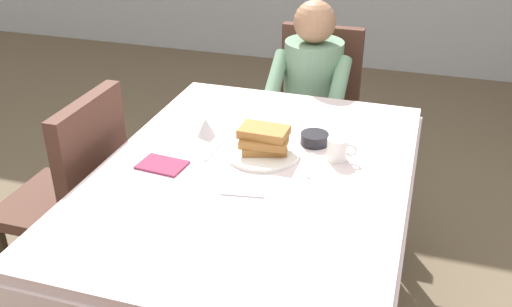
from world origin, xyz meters
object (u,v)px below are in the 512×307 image
object	(u,v)px
diner_person	(311,89)
spoon_near_edge	(242,195)
syrup_pitcher	(206,127)
fork_left_of_plate	(214,150)
breakfast_stack	(264,140)
bowl_butter	(315,139)
chair_diner	(316,102)
chair_left_side	(76,187)
cup_coffee	(338,149)
dining_table_main	(253,191)
knife_right_of_plate	(310,164)
plate_breakfast	(263,153)

from	to	relation	value
diner_person	spoon_near_edge	distance (m)	1.19
syrup_pitcher	fork_left_of_plate	bearing A→B (deg)	-55.81
breakfast_stack	bowl_butter	world-z (taller)	breakfast_stack
chair_diner	syrup_pitcher	world-z (taller)	chair_diner
chair_diner	breakfast_stack	xyz separation A→B (m)	(0.01, -1.04, 0.27)
chair_left_side	chair_diner	bearing A→B (deg)	-33.13
chair_diner	cup_coffee	distance (m)	1.07
diner_person	bowl_butter	xyz separation A→B (m)	(0.17, -0.74, 0.09)
dining_table_main	chair_left_side	size ratio (longest dim) A/B	1.64
spoon_near_edge	knife_right_of_plate	bearing A→B (deg)	48.78
breakfast_stack	spoon_near_edge	distance (m)	0.31
breakfast_stack	knife_right_of_plate	xyz separation A→B (m)	(0.19, -0.03, -0.06)
dining_table_main	plate_breakfast	world-z (taller)	plate_breakfast
syrup_pitcher	fork_left_of_plate	world-z (taller)	syrup_pitcher
diner_person	spoon_near_edge	world-z (taller)	diner_person
breakfast_stack	spoon_near_edge	size ratio (longest dim) A/B	1.34
knife_right_of_plate	breakfast_stack	bearing A→B (deg)	74.51
bowl_butter	breakfast_stack	bearing A→B (deg)	-139.40
chair_diner	knife_right_of_plate	distance (m)	1.11
cup_coffee	syrup_pitcher	size ratio (longest dim) A/B	1.41
chair_diner	bowl_butter	distance (m)	0.94
fork_left_of_plate	diner_person	bearing A→B (deg)	-10.94
cup_coffee	spoon_near_edge	xyz separation A→B (m)	(-0.26, -0.35, -0.04)
syrup_pitcher	spoon_near_edge	xyz separation A→B (m)	(0.28, -0.39, -0.04)
dining_table_main	breakfast_stack	bearing A→B (deg)	88.75
dining_table_main	syrup_pitcher	world-z (taller)	syrup_pitcher
plate_breakfast	spoon_near_edge	xyz separation A→B (m)	(0.02, -0.30, -0.01)
chair_left_side	cup_coffee	world-z (taller)	chair_left_side
bowl_butter	cup_coffee	bearing A→B (deg)	-42.67
knife_right_of_plate	syrup_pitcher	bearing A→B (deg)	69.36
diner_person	chair_diner	bearing A→B (deg)	-90.00
plate_breakfast	fork_left_of_plate	world-z (taller)	plate_breakfast
chair_left_side	cup_coffee	distance (m)	1.09
cup_coffee	spoon_near_edge	size ratio (longest dim) A/B	0.75
dining_table_main	fork_left_of_plate	xyz separation A→B (m)	(-0.19, 0.10, 0.09)
dining_table_main	fork_left_of_plate	distance (m)	0.23
syrup_pitcher	knife_right_of_plate	size ratio (longest dim) A/B	0.40
knife_right_of_plate	spoon_near_edge	bearing A→B (deg)	141.01
diner_person	knife_right_of_plate	world-z (taller)	diner_person
plate_breakfast	syrup_pitcher	world-z (taller)	syrup_pitcher
dining_table_main	knife_right_of_plate	bearing A→B (deg)	28.21
breakfast_stack	spoon_near_edge	xyz separation A→B (m)	(0.01, -0.30, -0.06)
bowl_butter	spoon_near_edge	xyz separation A→B (m)	(-0.15, -0.45, -0.02)
knife_right_of_plate	plate_breakfast	bearing A→B (deg)	77.25
bowl_butter	knife_right_of_plate	bearing A→B (deg)	-82.60
chair_left_side	bowl_butter	distance (m)	1.00
chair_diner	cup_coffee	xyz separation A→B (m)	(0.28, -1.00, 0.25)
syrup_pitcher	chair_diner	bearing A→B (deg)	74.74
plate_breakfast	cup_coffee	world-z (taller)	cup_coffee
chair_left_side	diner_person	bearing A→B (deg)	-36.98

